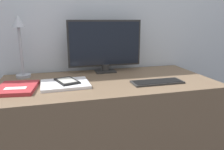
{
  "coord_description": "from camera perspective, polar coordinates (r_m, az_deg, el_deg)",
  "views": [
    {
      "loc": [
        -0.34,
        -1.18,
        1.11
      ],
      "look_at": [
        0.01,
        0.1,
        0.78
      ],
      "focal_mm": 35.0,
      "sensor_mm": 36.0,
      "label": 1
    }
  ],
  "objects": [
    {
      "name": "notebook",
      "position": [
        1.39,
        -23.64,
        -3.14
      ],
      "size": [
        0.24,
        0.28,
        0.02
      ],
      "color": "maroon",
      "rests_on": "desk"
    },
    {
      "name": "desk_lamp",
      "position": [
        1.63,
        -23.0,
        9.07
      ],
      "size": [
        0.1,
        0.1,
        0.43
      ],
      "color": "#999EA8",
      "rests_on": "desk"
    },
    {
      "name": "ereader",
      "position": [
        1.4,
        -11.7,
        -1.52
      ],
      "size": [
        0.16,
        0.2,
        0.01
      ],
      "color": "black",
      "rests_on": "laptop"
    },
    {
      "name": "laptop",
      "position": [
        1.39,
        -12.16,
        -2.31
      ],
      "size": [
        0.3,
        0.25,
        0.02
      ],
      "color": "silver",
      "rests_on": "desk"
    },
    {
      "name": "desk",
      "position": [
        1.61,
        -1.1,
        -13.83
      ],
      "size": [
        1.41,
        0.68,
        0.72
      ],
      "color": "brown",
      "rests_on": "ground_plane"
    },
    {
      "name": "monitor",
      "position": [
        1.67,
        -1.81,
        7.71
      ],
      "size": [
        0.56,
        0.11,
        0.4
      ],
      "color": "#262626",
      "rests_on": "desk"
    },
    {
      "name": "wall_back",
      "position": [
        1.79,
        -4.31,
        16.94
      ],
      "size": [
        3.6,
        0.05,
        2.4
      ],
      "color": "#B2BCC6",
      "rests_on": "ground_plane"
    },
    {
      "name": "keyboard",
      "position": [
        1.44,
        11.73,
        -1.79
      ],
      "size": [
        0.33,
        0.12,
        0.01
      ],
      "color": "#282828",
      "rests_on": "desk"
    }
  ]
}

